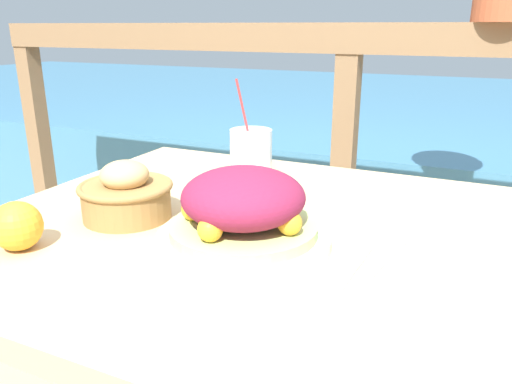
% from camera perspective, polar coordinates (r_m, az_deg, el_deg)
% --- Properties ---
extents(patio_table, '(0.96, 0.90, 0.76)m').
position_cam_1_polar(patio_table, '(0.99, -2.07, -9.16)').
color(patio_table, tan).
rests_on(patio_table, ground_plane).
extents(railing_fence, '(2.80, 0.08, 1.13)m').
position_cam_1_polar(railing_fence, '(1.63, 10.24, 8.37)').
color(railing_fence, brown).
rests_on(railing_fence, ground_plane).
extents(sea_backdrop, '(12.00, 4.00, 0.58)m').
position_cam_1_polar(sea_backdrop, '(4.16, 18.79, 6.01)').
color(sea_backdrop, teal).
rests_on(sea_backdrop, ground_plane).
extents(salad_plate, '(0.29, 0.29, 0.13)m').
position_cam_1_polar(salad_plate, '(0.83, -1.47, -2.41)').
color(salad_plate, white).
rests_on(salad_plate, patio_table).
extents(drink_glass, '(0.09, 0.09, 0.25)m').
position_cam_1_polar(drink_glass, '(1.07, -0.58, 3.31)').
color(drink_glass, silver).
rests_on(drink_glass, patio_table).
extents(bread_basket, '(0.18, 0.18, 0.11)m').
position_cam_1_polar(bread_basket, '(0.98, -14.62, -0.28)').
color(bread_basket, olive).
rests_on(bread_basket, patio_table).
extents(fork, '(0.02, 0.18, 0.00)m').
position_cam_1_polar(fork, '(0.78, 10.84, -8.68)').
color(fork, silver).
rests_on(fork, patio_table).
extents(knife, '(0.05, 0.18, 0.00)m').
position_cam_1_polar(knife, '(0.82, 14.43, -7.47)').
color(knife, silver).
rests_on(knife, patio_table).
extents(orange_near_basket, '(0.08, 0.08, 0.08)m').
position_cam_1_polar(orange_near_basket, '(1.30, -0.25, 4.73)').
color(orange_near_basket, '#F9A328').
rests_on(orange_near_basket, patio_table).
extents(orange_near_glass, '(0.08, 0.08, 0.08)m').
position_cam_1_polar(orange_near_glass, '(0.91, -25.65, -3.52)').
color(orange_near_glass, '#F9A328').
rests_on(orange_near_glass, patio_table).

